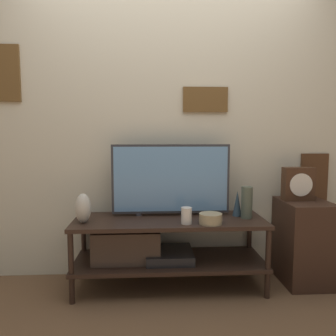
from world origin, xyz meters
name	(u,v)px	position (x,y,z in m)	size (l,w,h in m)	color
ground_plane	(172,306)	(0.00, 0.00, 0.00)	(12.00, 12.00, 0.00)	brown
wall_back	(167,115)	(0.00, 0.60, 1.35)	(6.40, 0.08, 2.70)	beige
media_console	(153,244)	(-0.13, 0.29, 0.34)	(1.47, 0.51, 0.54)	black
television	(171,179)	(0.02, 0.41, 0.84)	(0.94, 0.05, 0.57)	#333338
vase_wide_bowl	(211,219)	(0.29, 0.14, 0.58)	(0.17, 0.17, 0.08)	tan
vase_tall_ceramic	(247,202)	(0.60, 0.28, 0.67)	(0.09, 0.09, 0.25)	#4C5647
vase_urn_stoneware	(83,208)	(-0.64, 0.22, 0.65)	(0.12, 0.12, 0.22)	beige
vase_slim_bronze	(237,203)	(0.55, 0.36, 0.64)	(0.07, 0.07, 0.20)	#2D4251
candle_jar	(186,216)	(0.12, 0.15, 0.60)	(0.08, 0.08, 0.12)	silver
side_table	(303,242)	(1.09, 0.32, 0.33)	(0.36, 0.45, 0.66)	#382319
mantel_clock	(298,184)	(1.04, 0.36, 0.80)	(0.24, 0.11, 0.27)	#422819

